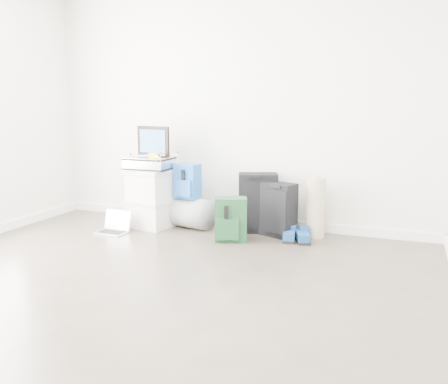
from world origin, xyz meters
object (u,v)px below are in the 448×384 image
at_px(large_suitcase, 257,203).
at_px(boxes_stack, 150,198).
at_px(carry_on, 278,210).
at_px(duffel_bag, 189,212).
at_px(laptop, 114,227).
at_px(briefcase, 149,163).

bearing_deg(large_suitcase, boxes_stack, 171.31).
relative_size(large_suitcase, carry_on, 1.13).
bearing_deg(duffel_bag, laptop, -131.56).
distance_m(briefcase, carry_on, 1.51).
bearing_deg(large_suitcase, carry_on, -39.83).
xyz_separation_m(large_suitcase, carry_on, (0.25, -0.09, -0.04)).
height_order(boxes_stack, carry_on, boxes_stack).
xyz_separation_m(boxes_stack, briefcase, (-0.00, 0.00, 0.40)).
bearing_deg(briefcase, laptop, -126.72).
bearing_deg(boxes_stack, briefcase, 115.04).
distance_m(briefcase, duffel_bag, 0.70).
bearing_deg(briefcase, boxes_stack, -75.85).
xyz_separation_m(duffel_bag, large_suitcase, (0.78, 0.09, 0.15)).
relative_size(boxes_stack, briefcase, 1.36).
xyz_separation_m(boxes_stack, laptop, (-0.26, -0.35, -0.28)).
distance_m(duffel_bag, laptop, 0.83).
bearing_deg(briefcase, carry_on, 5.99).
bearing_deg(carry_on, large_suitcase, -179.16).
height_order(briefcase, carry_on, briefcase).
height_order(duffel_bag, laptop, duffel_bag).
distance_m(boxes_stack, laptop, 0.51).
bearing_deg(laptop, duffel_bag, 40.05).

